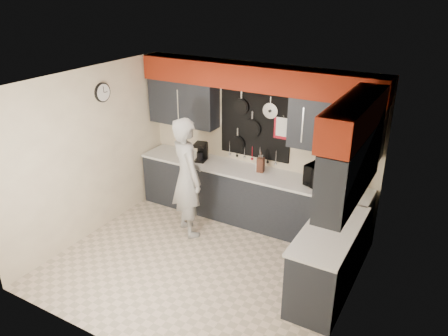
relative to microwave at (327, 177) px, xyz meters
The scene contains 10 objects.
ground 2.21m from the microwave, 131.31° to the right, with size 4.00×4.00×0.00m, color #C6B09A.
back_wall_assembly 1.57m from the microwave, behind, with size 4.00×0.36×2.60m.
right_wall_assembly 1.58m from the microwave, 64.01° to the right, with size 0.36×3.50×2.60m.
left_wall_assembly 3.58m from the microwave, 156.31° to the right, with size 0.05×3.50×2.60m.
base_cabinets 1.05m from the microwave, 157.78° to the right, with size 3.95×2.20×0.92m.
microwave is the anchor object (origin of this frame).
knife_block 1.09m from the microwave, behind, with size 0.11×0.11×0.24m, color #3E1C13.
utensil_crock 1.13m from the microwave, behind, with size 0.12×0.12×0.15m, color white.
coffee_maker 2.17m from the microwave, behind, with size 0.22×0.25×0.32m.
person 2.10m from the microwave, 157.87° to the right, with size 0.70×0.46×1.91m, color #A5A5A3.
Camera 1 is at (2.83, -4.34, 3.77)m, focal length 35.00 mm.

